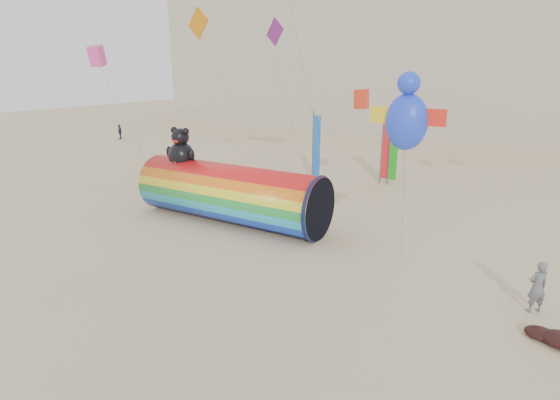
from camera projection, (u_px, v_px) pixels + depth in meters
The scene contains 5 objects.
ground at pixel (253, 258), 19.63m from camera, with size 160.00×160.00×0.00m, color #CCB58C.
hotel_building at pixel (369, 52), 60.25m from camera, with size 60.40×15.40×20.60m.
windsock_assembly at pixel (230, 192), 23.87m from camera, with size 10.97×3.34×5.06m.
kite_handler at pixel (537, 287), 15.00m from camera, with size 0.69×0.45×1.89m, color slate.
festival_banners at pixel (364, 148), 31.63m from camera, with size 5.91×2.00×5.20m.
Camera 1 is at (10.35, -14.82, 8.15)m, focal length 28.00 mm.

